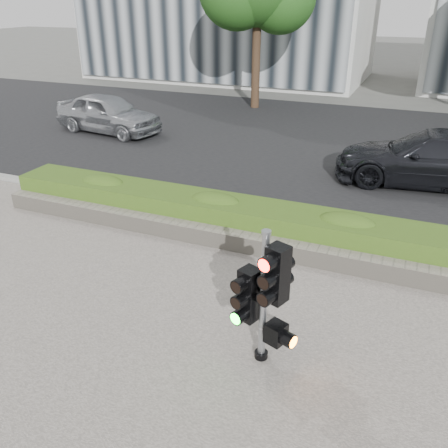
# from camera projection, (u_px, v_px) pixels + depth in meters

# --- Properties ---
(ground) EXTENTS (120.00, 120.00, 0.00)m
(ground) POSITION_uv_depth(u_px,v_px,m) (220.00, 308.00, 7.57)
(ground) COLOR #51514C
(ground) RESTS_ON ground
(sidewalk) EXTENTS (16.00, 11.00, 0.03)m
(sidewalk) POSITION_uv_depth(u_px,v_px,m) (136.00, 425.00, 5.48)
(sidewalk) COLOR #9E9389
(sidewalk) RESTS_ON ground
(road) EXTENTS (60.00, 13.00, 0.02)m
(road) POSITION_uv_depth(u_px,v_px,m) (337.00, 145.00, 15.88)
(road) COLOR black
(road) RESTS_ON ground
(curb) EXTENTS (60.00, 0.25, 0.12)m
(curb) POSITION_uv_depth(u_px,v_px,m) (278.00, 225.00, 10.16)
(curb) COLOR gray
(curb) RESTS_ON ground
(stone_wall) EXTENTS (12.00, 0.32, 0.34)m
(stone_wall) POSITION_uv_depth(u_px,v_px,m) (259.00, 245.00, 9.06)
(stone_wall) COLOR gray
(stone_wall) RESTS_ON sidewalk
(hedge) EXTENTS (12.00, 1.00, 0.68)m
(hedge) POSITION_uv_depth(u_px,v_px,m) (270.00, 224.00, 9.53)
(hedge) COLOR olive
(hedge) RESTS_ON sidewalk
(traffic_signal) EXTENTS (0.72, 0.60, 1.94)m
(traffic_signal) POSITION_uv_depth(u_px,v_px,m) (267.00, 291.00, 6.03)
(traffic_signal) COLOR black
(traffic_signal) RESTS_ON sidewalk
(car_silver) EXTENTS (4.22, 2.18, 1.37)m
(car_silver) POSITION_uv_depth(u_px,v_px,m) (108.00, 113.00, 16.99)
(car_silver) COLOR #A5A7AC
(car_silver) RESTS_ON road
(car_dark) EXTENTS (5.07, 2.48, 1.42)m
(car_dark) POSITION_uv_depth(u_px,v_px,m) (434.00, 158.00, 12.20)
(car_dark) COLOR black
(car_dark) RESTS_ON road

